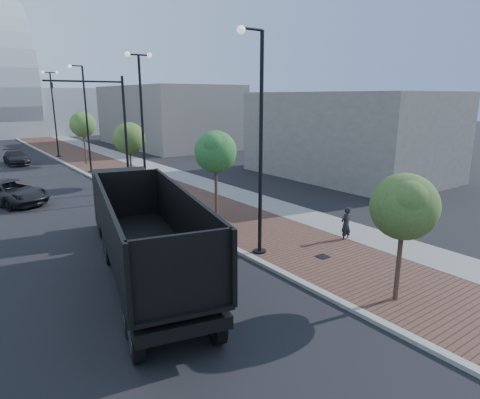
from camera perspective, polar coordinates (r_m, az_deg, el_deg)
sidewalk at (r=45.70m, az=-18.43°, el=5.00°), size 7.00×140.00×0.12m
concrete_strip at (r=46.57m, az=-15.27°, el=5.39°), size 2.40×140.00×0.13m
curb at (r=44.79m, az=-22.70°, el=4.48°), size 0.30×140.00×0.14m
dump_truck at (r=18.13m, az=-14.48°, el=-3.03°), size 5.65×13.73×3.56m
white_sedan at (r=18.80m, az=-12.49°, el=-4.82°), size 1.51×4.32×1.42m
dark_car_mid at (r=30.06m, az=-28.98°, el=0.89°), size 4.45×5.98×1.51m
dark_car_far at (r=47.52m, az=-28.42°, el=5.12°), size 2.04×4.77×1.37m
pedestrian at (r=20.10m, az=14.36°, el=-3.31°), size 0.63×0.42×1.67m
streetlight_1 at (r=16.98m, az=2.57°, el=6.10°), size 1.44×0.56×9.21m
streetlight_2 at (r=27.36m, az=-13.27°, el=9.78°), size 1.72×0.56×9.28m
streetlight_3 at (r=38.68m, az=-20.45°, el=9.72°), size 1.44×0.56×9.21m
streetlight_4 at (r=50.32m, az=-24.20°, el=10.73°), size 1.72×0.56×9.28m
traffic_mast at (r=29.83m, az=-17.19°, el=10.17°), size 5.09×0.20×8.00m
tree_0 at (r=14.08m, az=21.68°, el=-0.92°), size 2.21×2.13×4.37m
tree_1 at (r=21.77m, az=-3.31°, el=6.54°), size 2.29×2.22×4.97m
tree_2 at (r=32.49m, az=-14.93°, el=8.13°), size 2.41×2.37×4.79m
tree_3 at (r=43.84m, az=-20.77°, el=9.63°), size 2.51×2.48×5.24m
commercial_block_ne at (r=59.23m, az=-10.05°, el=11.25°), size 12.00×22.00×8.00m
commercial_block_e at (r=36.46m, az=14.59°, el=8.60°), size 10.00×16.00×7.00m
utility_cover_1 at (r=17.91m, az=11.31°, el=-7.71°), size 0.50×0.50×0.02m
utility_cover_2 at (r=26.22m, az=-6.51°, el=-0.52°), size 0.50×0.50×0.02m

